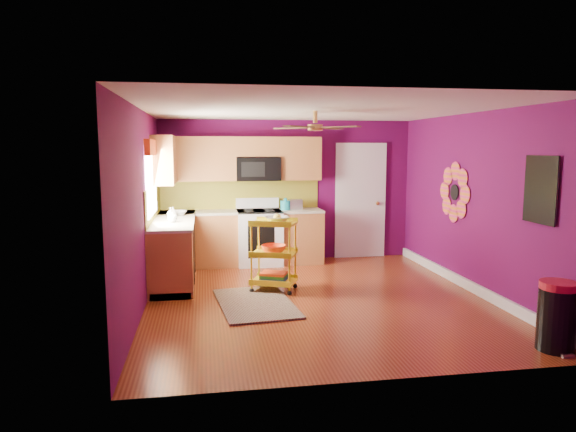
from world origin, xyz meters
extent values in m
plane|color=#64240F|center=(0.00, 0.00, 0.00)|extent=(5.00, 5.00, 0.00)
cube|color=#560945|center=(0.00, 2.50, 1.25)|extent=(4.50, 0.04, 2.50)
cube|color=#560945|center=(0.00, -2.50, 1.25)|extent=(4.50, 0.04, 2.50)
cube|color=#560945|center=(-2.25, 0.00, 1.25)|extent=(0.04, 5.00, 2.50)
cube|color=#560945|center=(2.25, 0.00, 1.25)|extent=(0.04, 5.00, 2.50)
cube|color=silver|center=(0.00, 0.00, 2.50)|extent=(4.50, 5.00, 0.04)
cube|color=white|center=(2.22, 0.00, 0.07)|extent=(0.05, 4.90, 0.14)
cube|color=brown|center=(-1.95, 1.35, 0.45)|extent=(0.60, 2.30, 0.90)
cube|color=brown|center=(-0.85, 2.20, 0.45)|extent=(2.80, 0.60, 0.90)
cube|color=beige|center=(-1.95, 1.35, 0.92)|extent=(0.63, 2.30, 0.04)
cube|color=beige|center=(-0.85, 2.20, 0.92)|extent=(2.80, 0.63, 0.04)
cube|color=black|center=(-1.95, 1.35, 0.05)|extent=(0.54, 2.30, 0.10)
cube|color=black|center=(-0.85, 2.20, 0.05)|extent=(2.80, 0.54, 0.10)
cube|color=white|center=(-0.55, 2.17, 0.46)|extent=(0.76, 0.66, 0.92)
cube|color=black|center=(-0.55, 2.17, 0.93)|extent=(0.76, 0.62, 0.03)
cube|color=white|center=(-0.55, 2.45, 1.04)|extent=(0.76, 0.06, 0.18)
cube|color=black|center=(-0.55, 1.84, 0.45)|extent=(0.45, 0.02, 0.55)
cube|color=brown|center=(-1.59, 2.33, 1.83)|extent=(1.32, 0.33, 0.75)
cube|color=brown|center=(0.19, 2.33, 1.83)|extent=(0.72, 0.33, 0.75)
cube|color=brown|center=(-0.55, 2.33, 2.03)|extent=(0.76, 0.33, 0.34)
cube|color=brown|center=(-2.08, 1.85, 1.83)|extent=(0.33, 1.30, 0.75)
cube|color=black|center=(-0.55, 2.30, 1.65)|extent=(0.76, 0.38, 0.40)
cube|color=olive|center=(-0.85, 2.49, 1.20)|extent=(2.80, 0.01, 0.51)
cube|color=olive|center=(-2.24, 1.35, 1.20)|extent=(0.01, 2.30, 0.51)
cube|color=white|center=(-2.23, 1.05, 1.55)|extent=(0.03, 1.20, 1.00)
cube|color=#ED4415|center=(-2.20, 1.05, 2.02)|extent=(0.08, 1.35, 0.22)
cube|color=white|center=(1.35, 2.48, 1.02)|extent=(0.85, 0.04, 2.05)
cube|color=white|center=(1.35, 2.46, 1.02)|extent=(0.95, 0.02, 2.15)
sphere|color=#BF8C3F|center=(1.67, 2.42, 1.00)|extent=(0.07, 0.07, 0.07)
cylinder|color=black|center=(2.23, 0.60, 1.35)|extent=(0.01, 0.24, 0.24)
cube|color=#1BA1B3|center=(2.23, -1.40, 1.55)|extent=(0.03, 0.52, 0.72)
cube|color=black|center=(2.21, -1.40, 1.55)|extent=(0.01, 0.56, 0.76)
cylinder|color=#BF8C3F|center=(0.00, 0.20, 2.42)|extent=(0.06, 0.06, 0.16)
cylinder|color=#BF8C3F|center=(0.00, 0.20, 2.28)|extent=(0.20, 0.20, 0.08)
cube|color=#4C2D19|center=(0.27, 0.47, 2.28)|extent=(0.47, 0.47, 0.01)
cube|color=#4C2D19|center=(-0.27, 0.47, 2.28)|extent=(0.47, 0.47, 0.01)
cube|color=#4C2D19|center=(-0.27, -0.07, 2.28)|extent=(0.47, 0.47, 0.01)
cube|color=#4C2D19|center=(0.27, -0.07, 2.28)|extent=(0.47, 0.47, 0.01)
cube|color=black|center=(-0.85, -0.13, 0.01)|extent=(1.07, 1.58, 0.02)
cylinder|color=yellow|center=(-0.85, 0.39, 0.51)|extent=(0.03, 0.03, 0.94)
cylinder|color=yellow|center=(-0.35, 0.19, 0.51)|extent=(0.03, 0.03, 0.94)
cylinder|color=yellow|center=(-0.71, 0.74, 0.51)|extent=(0.03, 0.03, 0.94)
cylinder|color=yellow|center=(-0.21, 0.54, 0.51)|extent=(0.03, 0.03, 0.94)
sphere|color=black|center=(-0.85, 0.39, 0.03)|extent=(0.07, 0.07, 0.07)
sphere|color=black|center=(-0.35, 0.19, 0.03)|extent=(0.07, 0.07, 0.07)
sphere|color=black|center=(-0.71, 0.74, 0.03)|extent=(0.07, 0.07, 0.07)
sphere|color=black|center=(-0.21, 0.54, 0.03)|extent=(0.07, 0.07, 0.07)
cube|color=yellow|center=(-0.53, 0.46, 0.96)|extent=(0.73, 0.64, 0.03)
cube|color=yellow|center=(-0.53, 0.46, 0.53)|extent=(0.73, 0.64, 0.03)
cube|color=yellow|center=(-0.53, 0.46, 0.13)|extent=(0.73, 0.64, 0.03)
imported|color=beige|center=(-0.48, 0.44, 1.02)|extent=(0.44, 0.44, 0.08)
sphere|color=yellow|center=(-0.48, 0.44, 1.05)|extent=(0.11, 0.11, 0.11)
imported|color=#ED4415|center=(-0.53, 0.46, 0.60)|extent=(0.45, 0.45, 0.11)
cube|color=navy|center=(-0.53, 0.46, 0.17)|extent=(0.43, 0.38, 0.04)
cube|color=#267233|center=(-0.53, 0.46, 0.21)|extent=(0.43, 0.38, 0.04)
cube|color=#ED4415|center=(-0.53, 0.46, 0.25)|extent=(0.43, 0.38, 0.03)
cylinder|color=black|center=(1.97, -2.13, 0.31)|extent=(0.39, 0.39, 0.63)
cylinder|color=#B1192A|center=(1.97, -2.13, 0.67)|extent=(0.37, 0.37, 0.07)
cube|color=beige|center=(1.97, -2.32, 0.02)|extent=(0.13, 0.07, 0.03)
cylinder|color=teal|center=(-0.08, 2.19, 1.02)|extent=(0.18, 0.18, 0.16)
sphere|color=teal|center=(-0.08, 2.19, 1.12)|extent=(0.06, 0.06, 0.06)
cube|color=beige|center=(0.10, 2.21, 1.03)|extent=(0.22, 0.15, 0.18)
imported|color=#EA3F72|center=(-1.98, 1.18, 1.04)|extent=(0.09, 0.09, 0.19)
imported|color=white|center=(-1.97, 1.64, 1.02)|extent=(0.12, 0.12, 0.15)
imported|color=white|center=(-1.89, 1.81, 0.97)|extent=(0.28, 0.28, 0.07)
imported|color=white|center=(-1.94, 0.98, 0.99)|extent=(0.13, 0.13, 0.10)
camera|label=1|loc=(-1.47, -6.56, 2.02)|focal=32.00mm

